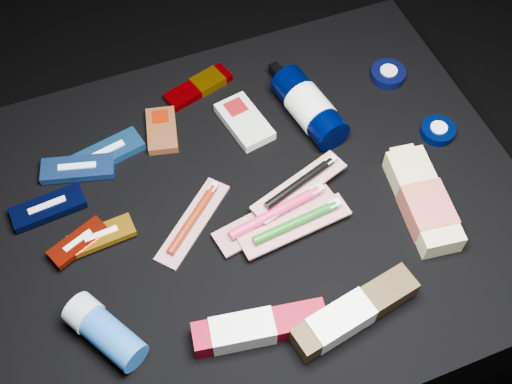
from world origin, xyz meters
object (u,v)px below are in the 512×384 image
object	(u,v)px
bodywash_bottle	(423,202)
deodorant_stick	(104,331)
lotion_bottle	(309,107)
toothpaste_carton_red	(254,329)

from	to	relation	value
bodywash_bottle	deodorant_stick	bearing A→B (deg)	-169.27
lotion_bottle	toothpaste_carton_red	distance (m)	0.45
toothpaste_carton_red	lotion_bottle	bearing A→B (deg)	64.82
bodywash_bottle	deodorant_stick	distance (m)	0.58
lotion_bottle	bodywash_bottle	distance (m)	0.28
lotion_bottle	toothpaste_carton_red	size ratio (longest dim) A/B	1.05
deodorant_stick	toothpaste_carton_red	distance (m)	0.23
bodywash_bottle	toothpaste_carton_red	xyz separation A→B (m)	(-0.36, -0.11, -0.00)
deodorant_stick	bodywash_bottle	bearing A→B (deg)	-26.83
toothpaste_carton_red	bodywash_bottle	bearing A→B (deg)	26.32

